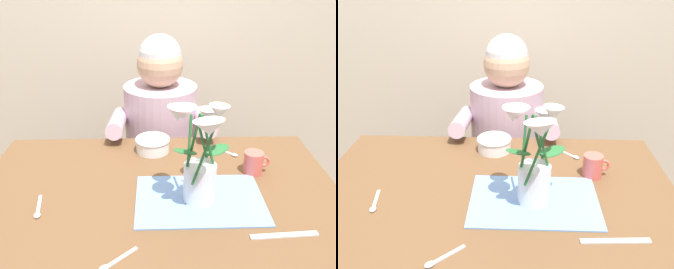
% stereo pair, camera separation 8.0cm
% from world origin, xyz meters
% --- Properties ---
extents(dining_table, '(1.20, 0.80, 0.74)m').
position_xyz_m(dining_table, '(0.00, 0.00, 0.64)').
color(dining_table, brown).
rests_on(dining_table, ground_plane).
extents(seated_person, '(0.45, 0.47, 1.14)m').
position_xyz_m(seated_person, '(0.02, 0.62, 0.56)').
color(seated_person, '#4C4C56').
rests_on(seated_person, ground_plane).
extents(striped_placemat, '(0.40, 0.28, 0.00)m').
position_xyz_m(striped_placemat, '(0.13, -0.06, 0.74)').
color(striped_placemat, '#6B93D1').
rests_on(striped_placemat, dining_table).
extents(flower_vase, '(0.20, 0.29, 0.33)m').
position_xyz_m(flower_vase, '(0.12, -0.06, 0.90)').
color(flower_vase, silver).
rests_on(flower_vase, dining_table).
extents(ceramic_bowl, '(0.14, 0.14, 0.06)m').
position_xyz_m(ceramic_bowl, '(-0.02, 0.28, 0.77)').
color(ceramic_bowl, white).
rests_on(ceramic_bowl, dining_table).
extents(dinner_knife, '(0.19, 0.03, 0.00)m').
position_xyz_m(dinner_knife, '(0.34, -0.23, 0.74)').
color(dinner_knife, silver).
rests_on(dinner_knife, dining_table).
extents(tea_cup, '(0.09, 0.07, 0.08)m').
position_xyz_m(tea_cup, '(0.34, 0.11, 0.78)').
color(tea_cup, '#CC564C').
rests_on(tea_cup, dining_table).
extents(spoon_0, '(0.09, 0.10, 0.01)m').
position_xyz_m(spoon_0, '(0.28, 0.25, 0.74)').
color(spoon_0, silver).
rests_on(spoon_0, dining_table).
extents(spoon_1, '(0.04, 0.12, 0.01)m').
position_xyz_m(spoon_1, '(-0.36, -0.10, 0.74)').
color(spoon_1, silver).
rests_on(spoon_1, dining_table).
extents(spoon_2, '(0.10, 0.09, 0.01)m').
position_xyz_m(spoon_2, '(-0.12, -0.32, 0.74)').
color(spoon_2, silver).
rests_on(spoon_2, dining_table).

